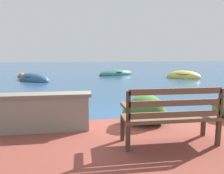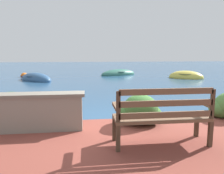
% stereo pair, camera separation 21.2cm
% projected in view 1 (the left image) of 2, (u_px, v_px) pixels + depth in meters
% --- Properties ---
extents(ground_plane, '(80.00, 80.00, 0.00)m').
position_uv_depth(ground_plane, '(132.00, 128.00, 4.91)').
color(ground_plane, navy).
extents(park_bench, '(1.51, 0.48, 0.93)m').
position_uv_depth(park_bench, '(171.00, 115.00, 3.40)').
color(park_bench, '#433123').
rests_on(park_bench, patio_terrace).
extents(stone_wall, '(2.18, 0.39, 0.70)m').
position_uv_depth(stone_wall, '(32.00, 112.00, 4.01)').
color(stone_wall, gray).
rests_on(stone_wall, patio_terrace).
extents(hedge_clump_far_left, '(1.04, 0.75, 0.70)m').
position_uv_depth(hedge_clump_far_left, '(16.00, 113.00, 4.17)').
color(hedge_clump_far_left, '#284C23').
rests_on(hedge_clump_far_left, patio_terrace).
extents(hedge_clump_left, '(0.91, 0.65, 0.62)m').
position_uv_depth(hedge_clump_left, '(145.00, 111.00, 4.43)').
color(hedge_clump_left, '#38662D').
rests_on(hedge_clump_left, patio_terrace).
extents(rowboat_nearest, '(2.66, 2.71, 0.85)m').
position_uv_depth(rowboat_nearest, '(34.00, 80.00, 13.37)').
color(rowboat_nearest, '#2D517A').
rests_on(rowboat_nearest, ground_plane).
extents(rowboat_mid, '(2.54, 2.27, 0.89)m').
position_uv_depth(rowboat_mid, '(184.00, 77.00, 14.85)').
color(rowboat_mid, '#DBC64C').
rests_on(rowboat_mid, ground_plane).
extents(rowboat_far, '(3.18, 2.26, 0.79)m').
position_uv_depth(rowboat_far, '(116.00, 74.00, 16.95)').
color(rowboat_far, '#336B5B').
rests_on(rowboat_far, ground_plane).
extents(mooring_buoy, '(0.54, 0.54, 0.49)m').
position_uv_depth(mooring_buoy, '(22.00, 76.00, 15.11)').
color(mooring_buoy, orange).
rests_on(mooring_buoy, ground_plane).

